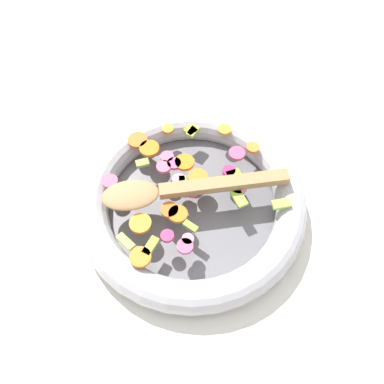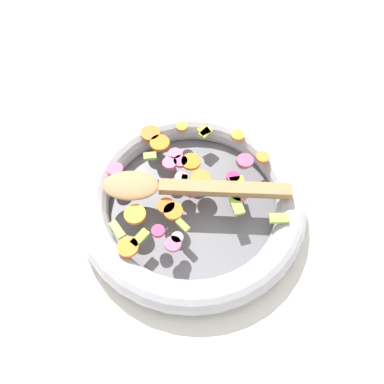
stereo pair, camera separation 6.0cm
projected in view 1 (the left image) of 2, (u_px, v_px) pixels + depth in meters
The scene contains 4 objects.
ground_plane at pixel (192, 208), 0.64m from camera, with size 4.00×4.00×0.00m, color silver.
skillet at pixel (192, 201), 0.62m from camera, with size 0.38×0.38×0.05m.
chopped_vegetables at pixel (182, 182), 0.61m from camera, with size 0.29×0.30×0.01m.
wooden_spoon at pixel (176, 190), 0.59m from camera, with size 0.21×0.26×0.01m.
Camera 1 is at (0.23, -0.23, 0.56)m, focal length 35.00 mm.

